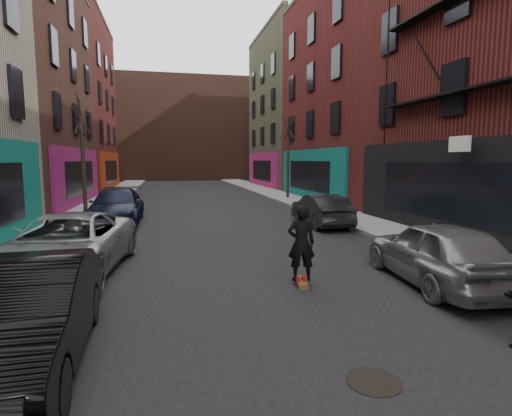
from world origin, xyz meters
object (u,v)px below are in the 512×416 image
parked_right_far (437,252)px  manhole (374,381)px  tree_right_far (288,149)px  skateboarder (301,243)px  tree_left_far (82,148)px  skateboard (301,282)px  parked_left_end (117,206)px  parked_left_mid (22,317)px  parked_left_far (67,245)px  parked_right_end (321,210)px

parked_right_far → manhole: 4.82m
parked_right_far → tree_right_far: bearing=-91.3°
parked_right_far → skateboarder: skateboarder is taller
tree_left_far → manhole: tree_left_far is taller
skateboarder → skateboard: bearing=-0.0°
parked_left_end → skateboarder: 11.30m
parked_left_mid → parked_left_far: bearing=93.4°
tree_right_far → parked_left_mid: tree_right_far is taller
parked_left_far → parked_right_far: parked_right_far is taller
tree_right_far → skateboard: 19.95m
parked_left_far → skateboard: bearing=-13.6°
parked_left_mid → skateboard: bearing=26.4°
skateboard → skateboarder: 0.90m
tree_right_far → skateboard: tree_right_far is taller
parked_left_far → manhole: size_ratio=7.58×
tree_left_far → manhole: (6.52, -16.87, -3.37)m
tree_right_far → parked_right_far: tree_right_far is taller
tree_right_far → skateboard: bearing=-106.2°
manhole → parked_left_end: bearing=108.5°
parked_left_mid → parked_right_far: bearing=11.9°
parked_left_far → manhole: parked_left_far is taller
parked_right_far → manhole: bearing=50.6°
parked_left_mid → manhole: (4.43, -1.33, -0.72)m
parked_left_end → skateboarder: size_ratio=3.06×
tree_right_far → parked_left_far: size_ratio=1.28×
tree_left_far → parked_left_mid: (2.09, -15.54, -2.66)m
tree_left_far → manhole: 18.40m
parked_left_mid → parked_left_far: 4.70m
parked_left_end → skateboarder: (5.10, -10.08, 0.19)m
parked_right_far → parked_left_far: bearing=-11.8°
parked_left_end → manhole: 14.86m
parked_left_end → manhole: size_ratio=7.45×
parked_left_end → skateboard: 11.32m
parked_right_end → manhole: (-3.87, -11.53, -0.67)m
parked_right_end → skateboard: size_ratio=5.13×
tree_left_far → skateboard: (6.92, -12.87, -3.33)m
parked_left_far → skateboard: 5.72m
tree_right_far → parked_right_end: tree_right_far is taller
parked_left_end → parked_right_end: bearing=-16.1°
parked_left_far → skateboarder: (5.32, -2.00, 0.21)m
tree_right_far → parked_right_far: (-2.49, -19.52, -2.79)m
tree_right_far → manhole: tree_right_far is taller
skateboard → tree_right_far: bearing=82.3°
parked_left_far → parked_right_end: size_ratio=1.29×
parked_left_mid → skateboard: parked_left_mid is taller
parked_right_far → parked_left_end: bearing=-47.0°
parked_left_mid → skateboard: 5.56m
tree_left_far → parked_left_far: tree_left_far is taller
parked_left_end → skateboarder: bearing=-62.7°
skateboarder → manhole: (-0.40, -4.00, -0.95)m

